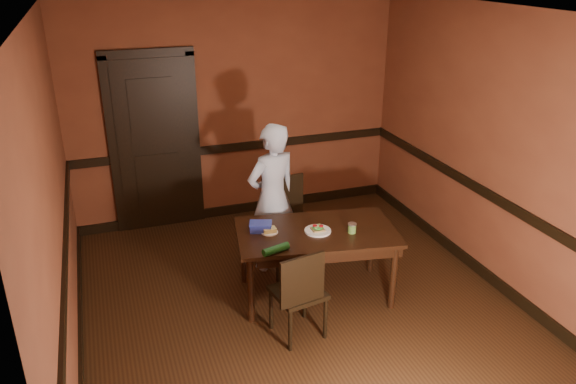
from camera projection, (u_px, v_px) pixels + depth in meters
floor at (300, 306)px, 5.37m from camera, size 4.00×4.50×0.01m
ceiling at (303, 12)px, 4.31m from camera, size 4.00×4.50×0.01m
wall_back at (236, 111)px, 6.80m from camera, size 4.00×0.02×2.70m
wall_front at (455, 325)px, 2.89m from camera, size 4.00×0.02×2.70m
wall_left at (54, 207)px, 4.23m from camera, size 0.02×4.50×2.70m
wall_right at (494, 150)px, 5.45m from camera, size 0.02×4.50×2.70m
dado_back at (238, 147)px, 6.96m from camera, size 4.00×0.03×0.10m
dado_left at (65, 259)px, 4.42m from camera, size 0.03×4.50×0.10m
dado_right at (486, 193)px, 5.63m from camera, size 0.03×4.50×0.10m
baseboard_back at (240, 208)px, 7.29m from camera, size 4.00×0.03×0.12m
baseboard_left at (81, 345)px, 4.75m from camera, size 0.03×4.50×0.12m
baseboard_right at (475, 266)px, 5.96m from camera, size 0.03×4.50×0.12m
door at (155, 141)px, 6.56m from camera, size 1.05×0.07×2.20m
dining_table at (316, 263)px, 5.44m from camera, size 1.62×1.09×0.70m
chair_far at (288, 228)px, 5.80m from camera, size 0.50×0.50×0.99m
chair_near at (298, 291)px, 4.83m from camera, size 0.47×0.47×0.88m
person at (272, 198)px, 5.77m from camera, size 0.66×0.53×1.59m
sandwich_plate at (318, 230)px, 5.27m from camera, size 0.25×0.25×0.06m
sauce_jar at (352, 228)px, 5.24m from camera, size 0.08×0.08×0.10m
cheese_saucer at (270, 231)px, 5.25m from camera, size 0.16×0.16×0.05m
food_tub at (261, 227)px, 5.27m from camera, size 0.24×0.20×0.09m
wrapped_veg at (276, 249)px, 4.89m from camera, size 0.26×0.13×0.07m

